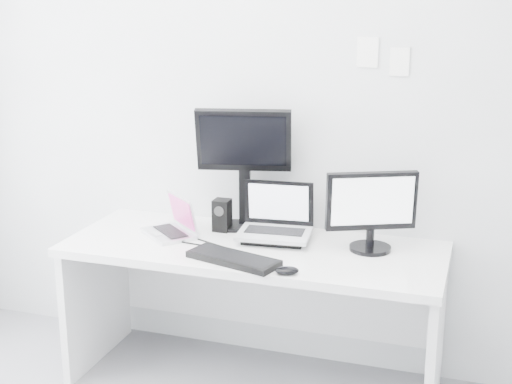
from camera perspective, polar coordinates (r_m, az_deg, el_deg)
back_wall at (r=3.60m, az=1.54°, el=6.89°), size 3.60×0.00×3.60m
desk at (r=3.57m, az=-0.21°, el=-9.78°), size 1.80×0.70×0.73m
macbook at (r=3.56m, az=-7.00°, el=-1.84°), size 0.34×0.34×0.21m
speaker at (r=3.62m, az=-2.71°, el=-1.84°), size 0.08×0.08×0.16m
dell_laptop at (r=3.44m, az=1.46°, el=-1.67°), size 0.37×0.30×0.29m
rear_monitor at (r=3.59m, az=-0.94°, el=1.96°), size 0.49×0.27×0.64m
samsung_monitor at (r=3.35m, az=9.15°, el=-1.44°), size 0.47×0.35×0.39m
keyboard at (r=3.22m, az=-1.80°, el=-5.31°), size 0.45×0.26×0.03m
mouse at (r=3.08m, az=2.46°, el=-6.23°), size 0.12×0.09×0.03m
wall_note_0 at (r=3.46m, az=8.82°, el=10.88°), size 0.10×0.00×0.14m
wall_note_1 at (r=3.45m, az=11.29°, el=10.08°), size 0.09×0.00×0.13m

